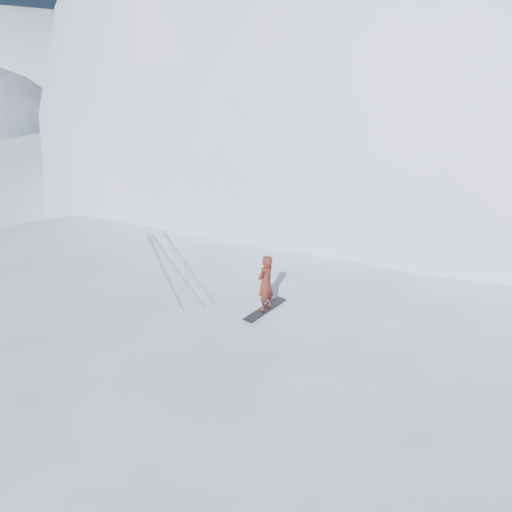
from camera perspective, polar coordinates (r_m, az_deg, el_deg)
The scene contains 8 objects.
ground at distance 12.41m, azimuth -4.94°, elevation -19.51°, with size 400.00×400.00×0.00m, color white.
near_ridge at distance 14.83m, azimuth -3.01°, elevation -11.13°, with size 36.00×28.00×4.80m, color white.
summit_peak at distance 42.79m, azimuth 19.52°, elevation 11.17°, with size 60.00×56.00×56.00m, color white.
peak_shoulder at distance 32.17m, azimuth 6.94°, elevation 8.47°, with size 28.00×24.00×18.00m, color white.
wind_bumps at distance 13.97m, azimuth -8.74°, elevation -13.93°, with size 16.00×14.40×1.00m.
snowboard at distance 11.99m, azimuth 1.17°, elevation -6.65°, with size 1.51×0.28×0.03m, color black.
snowboarder at distance 11.62m, azimuth 1.20°, elevation -3.39°, with size 0.55×0.36×1.51m, color maroon.
board_tracks at distance 14.74m, azimuth -10.48°, elevation -0.90°, with size 1.71×5.96×0.04m.
Camera 1 is at (-1.20, -8.93, 8.53)m, focal length 32.00 mm.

